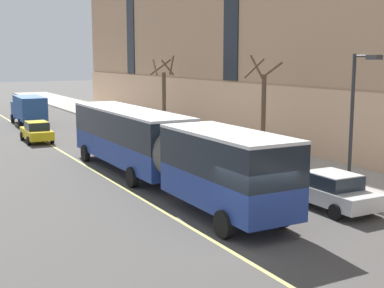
{
  "coord_description": "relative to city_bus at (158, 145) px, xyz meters",
  "views": [
    {
      "loc": [
        -10.27,
        -14.71,
        6.28
      ],
      "look_at": [
        2.77,
        9.63,
        1.8
      ],
      "focal_mm": 50.0,
      "sensor_mm": 36.0,
      "label": 1
    }
  ],
  "objects": [
    {
      "name": "city_bus",
      "position": [
        0.0,
        0.0,
        0.0
      ],
      "size": [
        2.9,
        19.4,
        3.48
      ],
      "color": "navy",
      "rests_on": "ground"
    },
    {
      "name": "street_tree_far_uptown",
      "position": [
        8.59,
        3.24,
        1.2
      ],
      "size": [
        1.99,
        1.72,
        6.27
      ],
      "color": "brown",
      "rests_on": "sidewalk"
    },
    {
      "name": "ground_plane",
      "position": [
        -0.44,
        -8.85,
        -2.03
      ],
      "size": [
        260.0,
        260.0,
        0.0
      ],
      "primitive_type": "plane",
      "color": "#4C4947"
    },
    {
      "name": "sidewalk",
      "position": [
        8.75,
        -5.85,
        -1.95
      ],
      "size": [
        5.79,
        160.0,
        0.15
      ],
      "primitive_type": "cube",
      "color": "#ADA89E",
      "rests_on": "ground"
    },
    {
      "name": "taxi_cab",
      "position": [
        -2.25,
        16.97,
        -1.25
      ],
      "size": [
        1.94,
        4.34,
        1.56
      ],
      "color": "yellow",
      "rests_on": "ground"
    },
    {
      "name": "box_truck",
      "position": [
        -0.77,
        27.14,
        -0.42
      ],
      "size": [
        2.5,
        7.41,
        2.77
      ],
      "color": "#285199",
      "rests_on": "ground"
    },
    {
      "name": "parked_car_white_3",
      "position": [
        4.65,
        -7.09,
        -1.24
      ],
      "size": [
        2.03,
        4.56,
        1.56
      ],
      "color": "silver",
      "rests_on": "ground"
    },
    {
      "name": "lane_centerline",
      "position": [
        -1.7,
        -5.85,
        -2.02
      ],
      "size": [
        0.16,
        140.0,
        0.01
      ],
      "primitive_type": "cube",
      "color": "#E0D66B",
      "rests_on": "ground"
    },
    {
      "name": "street_tree_far_downtown",
      "position": [
        8.6,
        17.55,
        1.28
      ],
      "size": [
        2.04,
        2.0,
        6.29
      ],
      "color": "brown",
      "rests_on": "sidewalk"
    },
    {
      "name": "street_lamp",
      "position": [
        6.45,
        -6.6,
        2.02
      ],
      "size": [
        0.36,
        1.48,
        6.29
      ],
      "color": "#2D2D30",
      "rests_on": "sidewalk"
    },
    {
      "name": "parked_car_champagne_2",
      "position": [
        4.77,
        6.76,
        -1.24
      ],
      "size": [
        2.06,
        4.63,
        1.56
      ],
      "color": "#BCAD89",
      "rests_on": "ground"
    },
    {
      "name": "parked_car_navy_0",
      "position": [
        4.51,
        20.23,
        -1.24
      ],
      "size": [
        2.0,
        4.46,
        1.56
      ],
      "color": "navy",
      "rests_on": "ground"
    }
  ]
}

